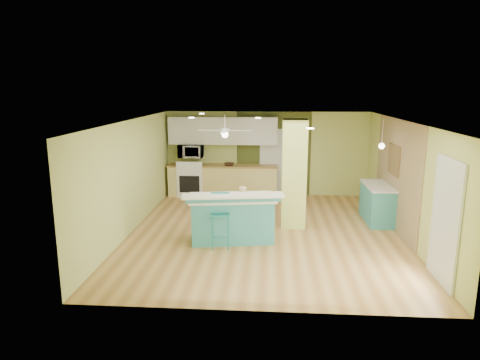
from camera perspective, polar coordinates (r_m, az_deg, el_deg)
name	(u,v)px	position (r m, az deg, el deg)	size (l,w,h in m)	color
floor	(265,232)	(9.74, 3.30, -6.96)	(6.00, 7.00, 0.01)	#9C6C36
ceiling	(266,121)	(9.22, 3.50, 7.92)	(6.00, 7.00, 0.01)	white
wall_back	(267,154)	(12.85, 3.60, 3.52)	(6.00, 0.01, 2.50)	#BFC86B
wall_front	(262,230)	(6.02, 2.97, -6.68)	(6.00, 0.01, 2.50)	#BFC86B
wall_left	(131,176)	(9.90, -14.27, 0.52)	(0.01, 7.00, 2.50)	#BFC86B
wall_right	(405,180)	(9.84, 21.17, 0.00)	(0.01, 7.00, 2.50)	#BFC86B
wood_panel	(396,174)	(10.40, 20.13, 0.70)	(0.02, 3.40, 2.50)	#886F4E
olive_accent	(274,154)	(12.84, 4.49, 3.50)	(2.20, 0.02, 2.50)	#444B1E
interior_door	(273,162)	(12.85, 4.48, 2.38)	(0.82, 0.05, 2.00)	silver
french_door	(445,222)	(7.78, 25.68, -5.05)	(0.04, 1.08, 2.10)	silver
column	(294,174)	(9.91, 7.20, 0.82)	(0.55, 0.55, 2.50)	#C9D462
kitchen_run	(223,181)	(12.77, -2.30, -0.07)	(3.25, 0.63, 0.94)	#D9C571
stove	(191,181)	(12.90, -6.50, -0.07)	(0.76, 0.66, 1.08)	white
upper_cabinets	(223,131)	(12.66, -2.30, 6.60)	(3.20, 0.34, 0.80)	silver
microwave	(191,151)	(12.75, -6.59, 3.85)	(0.70, 0.48, 0.39)	white
ceiling_fan	(225,131)	(11.32, -2.03, 6.57)	(1.41, 1.41, 0.61)	white
pendant_lamp	(382,146)	(10.36, 18.37, 4.34)	(0.14, 0.14, 0.69)	white
wall_decor	(394,160)	(10.53, 19.84, 2.52)	(0.03, 0.90, 0.70)	brown
peninsula	(232,217)	(9.10, -1.06, -4.98)	(2.09, 1.36, 1.09)	teal
bar_stool	(220,211)	(8.68, -2.66, -4.16)	(0.41, 0.41, 1.12)	teal
side_counter	(377,203)	(10.88, 17.79, -2.94)	(0.60, 1.41, 0.91)	teal
fruit_bowl	(229,164)	(12.59, -1.45, 2.11)	(0.31, 0.31, 0.08)	#341E15
canister	(243,191)	(9.11, 0.38, -1.50)	(0.15, 0.15, 0.17)	gold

